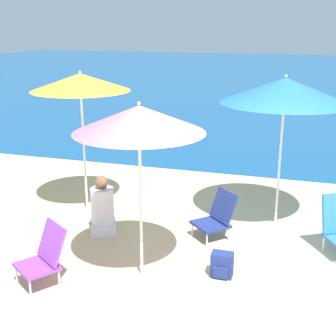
% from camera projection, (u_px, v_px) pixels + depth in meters
% --- Properties ---
extents(ground_plane, '(60.00, 60.00, 0.00)m').
position_uv_depth(ground_plane, '(241.00, 307.00, 5.12)').
color(ground_plane, '#D1BA89').
extents(sea_water, '(60.00, 40.00, 0.01)m').
position_uv_depth(sea_water, '(303.00, 76.00, 27.62)').
color(sea_water, navy).
rests_on(sea_water, ground).
extents(beach_umbrella_yellow, '(1.55, 1.55, 2.28)m').
position_uv_depth(beach_umbrella_yellow, '(80.00, 82.00, 7.22)').
color(beach_umbrella_yellow, white).
rests_on(beach_umbrella_yellow, ground).
extents(beach_umbrella_blue, '(1.86, 1.86, 2.28)m').
position_uv_depth(beach_umbrella_blue, '(285.00, 90.00, 6.69)').
color(beach_umbrella_blue, white).
rests_on(beach_umbrella_blue, ground).
extents(beach_umbrella_pink, '(1.51, 1.51, 2.15)m').
position_uv_depth(beach_umbrella_pink, '(139.00, 119.00, 5.21)').
color(beach_umbrella_pink, white).
rests_on(beach_umbrella_pink, ground).
extents(beach_chair_purple, '(0.68, 0.69, 0.73)m').
position_uv_depth(beach_chair_purple, '(44.00, 255.00, 5.50)').
color(beach_chair_purple, silver).
rests_on(beach_chair_purple, ground).
extents(beach_chair_navy, '(0.70, 0.71, 0.67)m').
position_uv_depth(beach_chair_navy, '(217.00, 216.00, 6.73)').
color(beach_chair_navy, silver).
rests_on(beach_chair_navy, ground).
extents(person_seated_near, '(0.52, 0.55, 0.88)m').
position_uv_depth(person_seated_near, '(103.00, 210.00, 6.86)').
color(person_seated_near, silver).
rests_on(person_seated_near, ground).
extents(backpack_navy, '(0.27, 0.20, 0.31)m').
position_uv_depth(backpack_navy, '(222.00, 265.00, 5.71)').
color(backpack_navy, navy).
rests_on(backpack_navy, ground).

